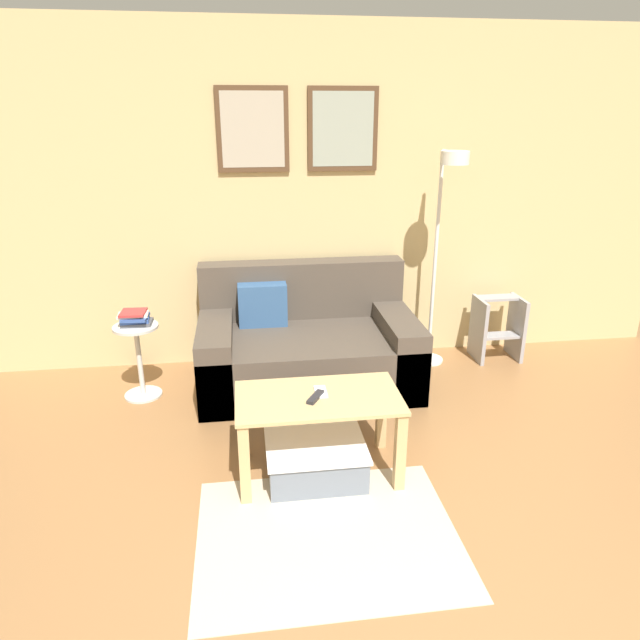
% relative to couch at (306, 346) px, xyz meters
% --- Properties ---
extents(wall_back, '(5.60, 0.09, 2.55)m').
position_rel_couch_xyz_m(wall_back, '(0.26, 0.49, 1.00)').
color(wall_back, tan).
rests_on(wall_back, ground_plane).
extents(area_rug, '(1.26, 0.99, 0.01)m').
position_rel_couch_xyz_m(area_rug, '(-0.09, -1.70, -0.28)').
color(area_rug, '#C1B299').
rests_on(area_rug, ground_plane).
extents(couch, '(1.57, 0.96, 0.85)m').
position_rel_couch_xyz_m(couch, '(0.00, 0.00, 0.00)').
color(couch, '#4C4238').
rests_on(couch, ground_plane).
extents(coffee_table, '(0.90, 0.50, 0.48)m').
position_rel_couch_xyz_m(coffee_table, '(-0.07, -1.17, 0.09)').
color(coffee_table, tan).
rests_on(coffee_table, ground_plane).
extents(storage_bin, '(0.55, 0.44, 0.21)m').
position_rel_couch_xyz_m(storage_bin, '(-0.09, -1.21, -0.18)').
color(storage_bin, slate).
rests_on(storage_bin, ground_plane).
extents(floor_lamp, '(0.24, 0.46, 1.68)m').
position_rel_couch_xyz_m(floor_lamp, '(1.03, 0.08, 0.88)').
color(floor_lamp, white).
rests_on(floor_lamp, ground_plane).
extents(side_table, '(0.31, 0.31, 0.54)m').
position_rel_couch_xyz_m(side_table, '(-1.20, -0.08, 0.04)').
color(side_table, silver).
rests_on(side_table, ground_plane).
extents(book_stack, '(0.23, 0.19, 0.10)m').
position_rel_couch_xyz_m(book_stack, '(-1.20, -0.07, 0.31)').
color(book_stack, '#4C4C51').
rests_on(book_stack, side_table).
extents(remote_control, '(0.11, 0.15, 0.02)m').
position_rel_couch_xyz_m(remote_control, '(-0.09, -1.19, 0.21)').
color(remote_control, '#232328').
rests_on(remote_control, coffee_table).
extents(cell_phone, '(0.07, 0.14, 0.01)m').
position_rel_couch_xyz_m(cell_phone, '(-0.05, -1.12, 0.20)').
color(cell_phone, silver).
rests_on(cell_phone, coffee_table).
extents(step_stool, '(0.36, 0.30, 0.52)m').
position_rel_couch_xyz_m(step_stool, '(1.60, 0.21, -0.01)').
color(step_stool, '#99999E').
rests_on(step_stool, ground_plane).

